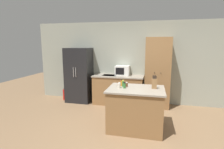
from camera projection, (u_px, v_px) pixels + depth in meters
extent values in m
plane|color=#846647|center=(134.00, 138.00, 3.57)|extent=(14.00, 14.00, 0.00)
cube|color=#9EA393|center=(143.00, 63.00, 5.58)|extent=(7.20, 0.06, 2.60)
cube|color=black|center=(79.00, 75.00, 5.78)|extent=(0.80, 0.64, 1.77)
cylinder|color=silver|center=(73.00, 72.00, 5.44)|extent=(0.02, 0.02, 0.30)
cylinder|color=silver|center=(76.00, 72.00, 5.42)|extent=(0.02, 0.02, 0.30)
cube|color=olive|center=(118.00, 90.00, 5.57)|extent=(1.54, 0.62, 0.89)
cube|color=gray|center=(118.00, 76.00, 5.49)|extent=(1.58, 0.66, 0.03)
cube|color=#9EA0A3|center=(110.00, 75.00, 5.55)|extent=(0.44, 0.34, 0.01)
cube|color=olive|center=(157.00, 73.00, 5.23)|extent=(0.73, 0.56, 2.09)
sphere|color=black|center=(155.00, 73.00, 4.96)|extent=(0.02, 0.02, 0.02)
sphere|color=black|center=(161.00, 73.00, 4.92)|extent=(0.02, 0.02, 0.02)
cube|color=olive|center=(136.00, 109.00, 3.91)|extent=(1.16, 0.86, 0.90)
cube|color=gray|center=(136.00, 89.00, 3.83)|extent=(1.22, 0.92, 0.03)
cube|color=white|center=(122.00, 70.00, 5.55)|extent=(0.44, 0.34, 0.30)
cube|color=black|center=(120.00, 71.00, 5.39)|extent=(0.26, 0.01, 0.21)
cube|color=olive|center=(154.00, 84.00, 3.79)|extent=(0.11, 0.07, 0.22)
cylinder|color=black|center=(153.00, 77.00, 3.78)|extent=(0.02, 0.02, 0.08)
cylinder|color=black|center=(154.00, 77.00, 3.77)|extent=(0.02, 0.02, 0.07)
cylinder|color=black|center=(155.00, 77.00, 3.75)|extent=(0.02, 0.02, 0.08)
cylinder|color=black|center=(156.00, 77.00, 3.75)|extent=(0.02, 0.02, 0.07)
cylinder|color=#563319|center=(127.00, 85.00, 3.98)|extent=(0.05, 0.05, 0.08)
cylinder|color=silver|center=(127.00, 83.00, 3.97)|extent=(0.04, 0.04, 0.02)
cylinder|color=#337033|center=(124.00, 86.00, 3.84)|extent=(0.06, 0.06, 0.11)
cylinder|color=black|center=(124.00, 83.00, 3.82)|extent=(0.04, 0.04, 0.02)
cylinder|color=beige|center=(119.00, 86.00, 3.85)|extent=(0.06, 0.06, 0.10)
cylinder|color=silver|center=(119.00, 83.00, 3.84)|extent=(0.04, 0.04, 0.02)
cylinder|color=orange|center=(122.00, 83.00, 4.06)|extent=(0.05, 0.05, 0.13)
cylinder|color=black|center=(122.00, 80.00, 4.04)|extent=(0.04, 0.04, 0.03)
cylinder|color=#337033|center=(123.00, 84.00, 3.98)|extent=(0.05, 0.05, 0.12)
cylinder|color=#E5DB4C|center=(123.00, 81.00, 3.97)|extent=(0.03, 0.03, 0.03)
cylinder|color=red|center=(65.00, 95.00, 6.02)|extent=(0.11, 0.11, 0.35)
cylinder|color=black|center=(64.00, 89.00, 5.98)|extent=(0.05, 0.05, 0.06)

